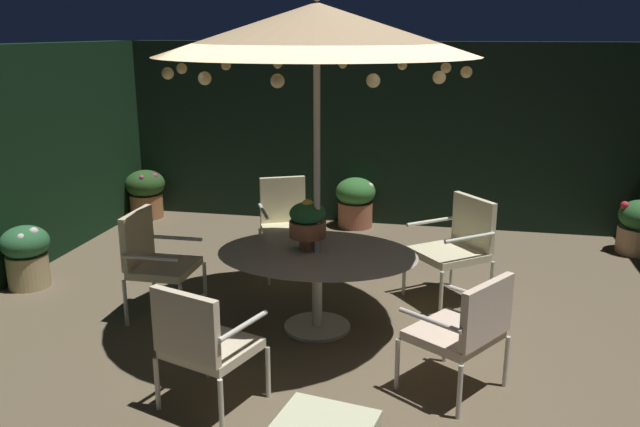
# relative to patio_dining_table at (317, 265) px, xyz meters

# --- Properties ---
(ground_plane) EXTENTS (7.88, 7.85, 0.02)m
(ground_plane) POSITION_rel_patio_dining_table_xyz_m (0.24, -0.17, -0.61)
(ground_plane) COLOR brown
(hedge_backdrop_rear) EXTENTS (7.88, 0.30, 2.46)m
(hedge_backdrop_rear) POSITION_rel_patio_dining_table_xyz_m (0.24, 3.61, 0.63)
(hedge_backdrop_rear) COLOR black
(hedge_backdrop_rear) RESTS_ON ground_plane
(patio_dining_table) EXTENTS (1.77, 1.36, 0.73)m
(patio_dining_table) POSITION_rel_patio_dining_table_xyz_m (0.00, 0.00, 0.00)
(patio_dining_table) COLOR silver
(patio_dining_table) RESTS_ON ground_plane
(patio_umbrella) EXTENTS (2.63, 2.63, 2.89)m
(patio_umbrella) POSITION_rel_patio_dining_table_xyz_m (0.00, 0.00, 1.99)
(patio_umbrella) COLOR silver
(patio_umbrella) RESTS_ON ground_plane
(centerpiece_planter) EXTENTS (0.32, 0.32, 0.46)m
(centerpiece_planter) POSITION_rel_patio_dining_table_xyz_m (-0.09, 0.04, 0.39)
(centerpiece_planter) COLOR #A56B40
(centerpiece_planter) RESTS_ON patio_dining_table
(patio_chair_north) EXTENTS (0.58, 0.62, 1.00)m
(patio_chair_north) POSITION_rel_patio_dining_table_xyz_m (-1.54, -0.01, -0.03)
(patio_chair_north) COLOR silver
(patio_chair_north) RESTS_ON ground_plane
(patio_chair_northeast) EXTENTS (0.75, 0.73, 0.94)m
(patio_chair_northeast) POSITION_rel_patio_dining_table_xyz_m (-0.50, -1.46, -0.07)
(patio_chair_northeast) COLOR silver
(patio_chair_northeast) RESTS_ON ground_plane
(patio_chair_east) EXTENTS (0.83, 0.85, 0.92)m
(patio_chair_east) POSITION_rel_patio_dining_table_xyz_m (1.28, -0.85, -0.07)
(patio_chair_east) COLOR silver
(patio_chair_east) RESTS_ON ground_plane
(patio_chair_southeast) EXTENTS (0.89, 0.89, 1.02)m
(patio_chair_southeast) POSITION_rel_patio_dining_table_xyz_m (1.21, 0.97, -0.01)
(patio_chair_southeast) COLOR silver
(patio_chair_southeast) RESTS_ON ground_plane
(patio_chair_south) EXTENTS (0.77, 0.80, 1.03)m
(patio_chair_south) POSITION_rel_patio_dining_table_xyz_m (-0.65, 1.41, -0.02)
(patio_chair_south) COLOR silver
(patio_chair_south) RESTS_ON ground_plane
(ottoman_footrest) EXTENTS (0.62, 0.50, 0.41)m
(ottoman_footrest) POSITION_rel_patio_dining_table_xyz_m (0.49, -2.02, -0.25)
(ottoman_footrest) COLOR silver
(ottoman_footrest) RESTS_ON ground_plane
(potted_plant_back_center) EXTENTS (0.56, 0.56, 0.69)m
(potted_plant_back_center) POSITION_rel_patio_dining_table_xyz_m (-3.17, 3.09, -0.23)
(potted_plant_back_center) COLOR #AC6D43
(potted_plant_back_center) RESTS_ON ground_plane
(potted_plant_back_right) EXTENTS (0.49, 0.49, 0.66)m
(potted_plant_back_right) POSITION_rel_patio_dining_table_xyz_m (-3.17, 0.37, -0.25)
(potted_plant_back_right) COLOR tan
(potted_plant_back_right) RESTS_ON ground_plane
(potted_plant_right_near) EXTENTS (0.54, 0.54, 0.68)m
(potted_plant_right_near) POSITION_rel_patio_dining_table_xyz_m (-0.16, 3.26, -0.24)
(potted_plant_right_near) COLOR #A96047
(potted_plant_right_near) RESTS_ON ground_plane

